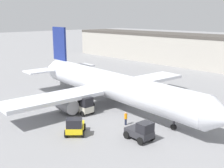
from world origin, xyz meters
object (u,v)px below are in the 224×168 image
airplane (108,85)px  baggage_tug (75,126)px  ground_crew_worker (126,118)px  pushback_tug (141,131)px  belt_loader_truck (84,106)px

airplane → baggage_tug: (5.43, -10.02, -2.19)m
airplane → ground_crew_worker: size_ratio=23.57×
airplane → pushback_tug: size_ratio=12.77×
belt_loader_truck → baggage_tug: bearing=-44.6°
airplane → pushback_tug: (11.50, -5.76, -2.15)m
airplane → belt_loader_truck: size_ratio=12.69×
ground_crew_worker → pushback_tug: (4.17, -1.98, 0.12)m
baggage_tug → pushback_tug: 7.41m
baggage_tug → belt_loader_truck: bearing=176.9°
ground_crew_worker → pushback_tug: bearing=-11.6°
ground_crew_worker → pushback_tug: size_ratio=0.54×
airplane → pushback_tug: 13.04m
belt_loader_truck → pushback_tug: bearing=-2.8°
ground_crew_worker → pushback_tug: pushback_tug is taller
baggage_tug → belt_loader_truck: 6.99m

